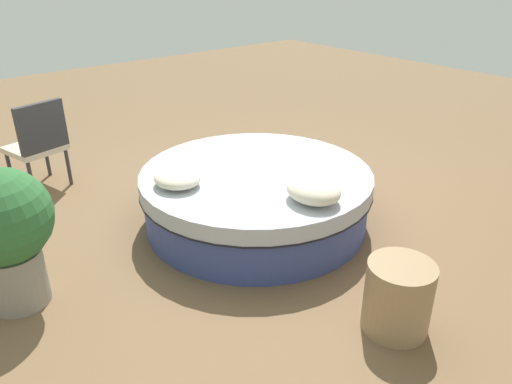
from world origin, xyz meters
name	(u,v)px	position (x,y,z in m)	size (l,w,h in m)	color
ground_plane	(256,222)	(0.00, 0.00, 0.00)	(16.00, 16.00, 0.00)	brown
round_bed	(256,196)	(0.00, 0.00, 0.27)	(2.15, 2.15, 0.53)	#38478C
throw_pillow_0	(177,178)	(0.19, 0.72, 0.61)	(0.43, 0.39, 0.15)	beige
throw_pillow_1	(314,190)	(-0.76, 0.03, 0.63)	(0.47, 0.40, 0.19)	beige
patio_chair	(39,140)	(2.05, 1.29, 0.56)	(0.61, 0.62, 0.98)	#333338
planter	(4,228)	(0.18, 2.11, 0.63)	(0.68, 0.68, 1.06)	gray
side_table	(398,297)	(-1.75, 0.21, 0.25)	(0.45, 0.45, 0.51)	#997A56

